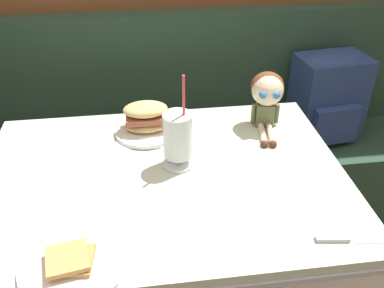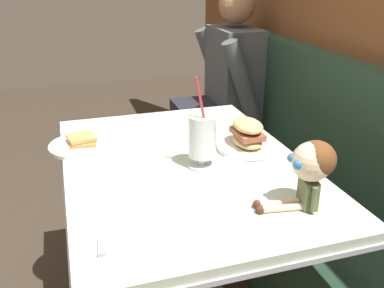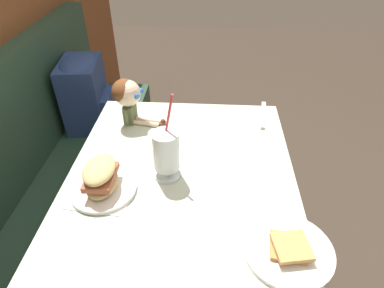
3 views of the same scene
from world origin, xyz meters
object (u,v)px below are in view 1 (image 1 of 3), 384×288
sandwich_plate (146,121)px  seated_doll (267,93)px  butter_knife (346,239)px  milkshake_glass (178,138)px  toast_plate (73,264)px  backpack (329,94)px

sandwich_plate → seated_doll: size_ratio=0.97×
butter_knife → milkshake_glass: bearing=135.4°
toast_plate → seated_doll: size_ratio=1.11×
toast_plate → milkshake_glass: (0.29, 0.37, 0.09)m
toast_plate → backpack: bearing=42.1°
sandwich_plate → backpack: bearing=23.1°
milkshake_glass → seated_doll: size_ratio=1.39×
milkshake_glass → seated_doll: (0.33, 0.20, 0.03)m
butter_knife → seated_doll: (-0.05, 0.57, 0.12)m
backpack → toast_plate: bearing=-137.9°
seated_doll → backpack: 0.58m
milkshake_glass → backpack: 0.94m
sandwich_plate → toast_plate: bearing=-109.2°
milkshake_glass → butter_knife: (0.38, -0.37, -0.09)m
butter_knife → seated_doll: 0.59m
toast_plate → backpack: size_ratio=0.62×
sandwich_plate → milkshake_glass: bearing=-66.5°
sandwich_plate → backpack: sandwich_plate is taller
toast_plate → sandwich_plate: sandwich_plate is taller
toast_plate → milkshake_glass: milkshake_glass is taller
toast_plate → seated_doll: (0.62, 0.57, 0.12)m
milkshake_glass → butter_knife: 0.54m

